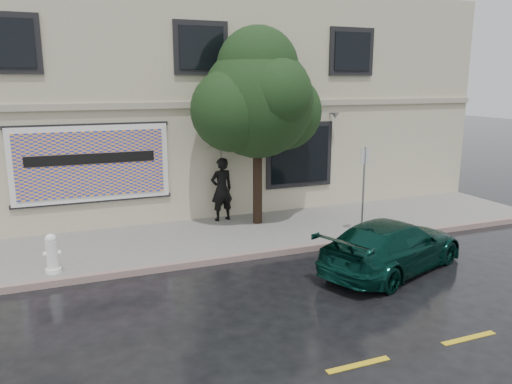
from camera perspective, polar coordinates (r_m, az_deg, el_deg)
name	(u,v)px	position (r m, az deg, el deg)	size (l,w,h in m)	color
ground	(269,282)	(11.02, 1.45, -10.25)	(90.00, 90.00, 0.00)	black
sidewalk	(222,237)	(13.85, -3.88, -5.10)	(20.00, 3.50, 0.15)	gray
curb	(244,257)	(12.29, -1.33, -7.41)	(20.00, 0.18, 0.16)	slate
road_marking	(358,365)	(8.27, 11.62, -18.77)	(19.00, 0.12, 0.01)	gold
building	(172,103)	(18.77, -9.55, 10.03)	(20.00, 8.12, 7.00)	beige
billboard	(91,164)	(14.44, -18.29, 3.08)	(4.30, 0.16, 2.20)	white
car	(392,246)	(11.89, 15.33, -5.92)	(1.80, 4.08, 1.19)	#072E26
pedestrian	(222,189)	(14.96, -3.95, 0.32)	(0.70, 0.46, 1.91)	black
umbrella	(221,146)	(14.74, -4.02, 5.22)	(0.90, 0.90, 0.67)	black
street_tree	(258,102)	(14.33, 0.18, 10.23)	(3.18, 3.18, 5.14)	black
fire_hydrant	(52,254)	(11.87, -22.28, -6.53)	(0.36, 0.34, 0.88)	white
sign_pole	(364,183)	(13.60, 12.20, 1.02)	(0.30, 0.08, 2.42)	gray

